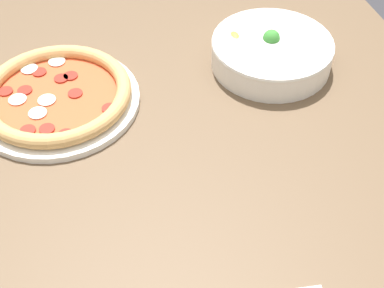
# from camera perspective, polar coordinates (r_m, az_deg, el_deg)

# --- Properties ---
(dining_table) EXTENTS (1.34, 0.91, 0.77)m
(dining_table) POSITION_cam_1_polar(r_m,az_deg,el_deg) (0.97, 2.02, -3.79)
(dining_table) COLOR brown
(dining_table) RESTS_ON ground_plane
(pizza) EXTENTS (0.29, 0.29, 0.04)m
(pizza) POSITION_cam_1_polar(r_m,az_deg,el_deg) (0.97, -14.25, 5.00)
(pizza) COLOR white
(pizza) RESTS_ON dining_table
(bowl) EXTENTS (0.23, 0.23, 0.07)m
(bowl) POSITION_cam_1_polar(r_m,az_deg,el_deg) (1.03, 8.48, 9.79)
(bowl) COLOR white
(bowl) RESTS_ON dining_table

